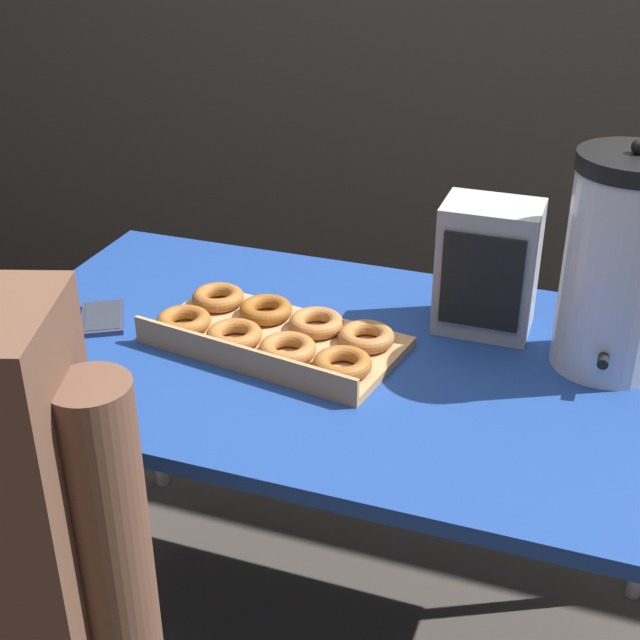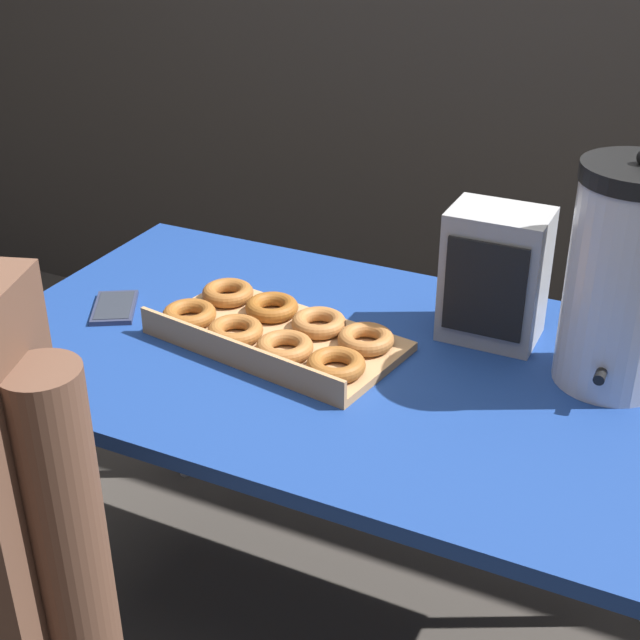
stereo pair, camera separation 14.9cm
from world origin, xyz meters
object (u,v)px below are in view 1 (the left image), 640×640
donut_box (275,334)px  coffee_urn (619,264)px  cell_phone (103,318)px  space_heater (488,268)px

donut_box → coffee_urn: size_ratio=1.20×
donut_box → cell_phone: size_ratio=3.14×
donut_box → space_heater: 0.41m
cell_phone → space_heater: 0.73m
cell_phone → space_heater: size_ratio=0.63×
coffee_urn → cell_phone: coffee_urn is taller
donut_box → space_heater: space_heater is taller
space_heater → donut_box: bearing=-150.8°
cell_phone → space_heater: (0.69, 0.22, 0.12)m
donut_box → cell_phone: 0.35m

